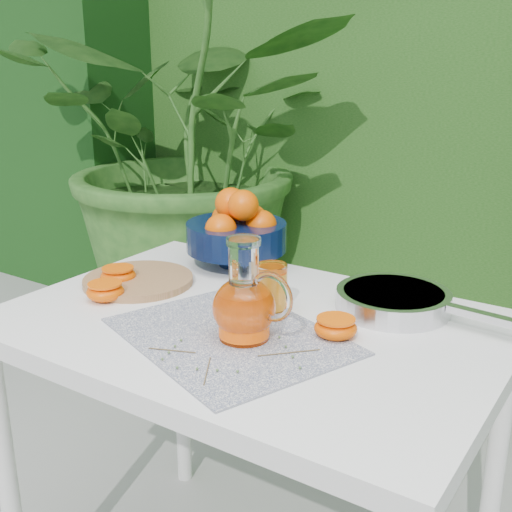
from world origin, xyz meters
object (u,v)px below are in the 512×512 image
Objects in this scene: white_table at (251,355)px; juice_pitcher at (245,305)px; saute_pan at (395,300)px; cutting_board at (138,280)px; fruit_bowl at (237,230)px.

white_table is 5.09× the size of juice_pitcher.
white_table is 2.33× the size of saute_pan.
saute_pan is (0.23, 0.20, 0.11)m from white_table.
saute_pan is (0.56, 0.17, 0.02)m from cutting_board.
saute_pan is at bearing 17.20° from cutting_board.
juice_pitcher is at bearing -62.15° from white_table.
white_table is at bearing -50.79° from fruit_bowl.
cutting_board is (-0.34, 0.03, 0.09)m from white_table.
cutting_board is at bearing 163.09° from juice_pitcher.
fruit_bowl is 0.62× the size of saute_pan.
fruit_bowl and juice_pitcher have the same top height.
white_table is at bearing -138.15° from saute_pan.
juice_pitcher is at bearing -53.26° from fruit_bowl.
juice_pitcher is (0.38, -0.12, 0.06)m from cutting_board.
saute_pan is at bearing -9.03° from fruit_bowl.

